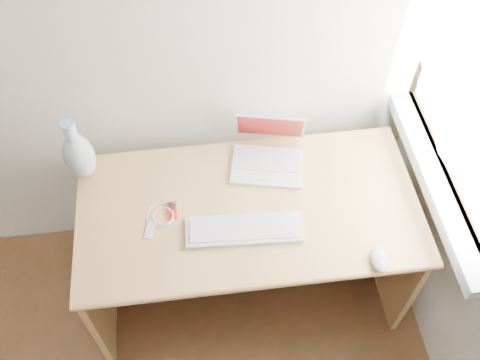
{
  "coord_description": "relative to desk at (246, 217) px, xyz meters",
  "views": [
    {
      "loc": [
        0.79,
        0.18,
        2.46
      ],
      "look_at": [
        0.94,
        1.35,
        0.85
      ],
      "focal_mm": 40.0,
      "sensor_mm": 36.0,
      "label": 1
    }
  ],
  "objects": [
    {
      "name": "desk",
      "position": [
        0.0,
        0.0,
        0.0
      ],
      "size": [
        1.34,
        0.67,
        0.71
      ],
      "color": "tan",
      "rests_on": "floor"
    },
    {
      "name": "laptop",
      "position": [
        0.1,
        0.14,
        0.25
      ],
      "size": [
        0.33,
        0.3,
        0.2
      ],
      "rotation": [
        0.0,
        0.0,
        -0.22
      ],
      "color": "white",
      "rests_on": "desk"
    },
    {
      "name": "external_keyboard",
      "position": [
        -0.03,
        -0.19,
        0.21
      ],
      "size": [
        0.44,
        0.16,
        0.02
      ],
      "rotation": [
        0.0,
        0.0,
        -0.06
      ],
      "color": "white",
      "rests_on": "desk"
    },
    {
      "name": "mouse",
      "position": [
        0.44,
        -0.38,
        0.22
      ],
      "size": [
        0.07,
        0.11,
        0.04
      ],
      "primitive_type": "ellipsoid",
      "rotation": [
        0.0,
        0.0,
        -0.11
      ],
      "color": "white",
      "rests_on": "desk"
    },
    {
      "name": "ipod",
      "position": [
        -0.3,
        -0.06,
        0.21
      ],
      "size": [
        0.04,
        0.08,
        0.01
      ],
      "rotation": [
        0.0,
        0.0,
        0.04
      ],
      "color": "#A90E0B",
      "rests_on": "desk"
    },
    {
      "name": "cable_coil",
      "position": [
        -0.34,
        -0.08,
        0.21
      ],
      "size": [
        0.15,
        0.15,
        0.01
      ],
      "primitive_type": "torus",
      "rotation": [
        0.0,
        0.0,
        -0.42
      ],
      "color": "white",
      "rests_on": "desk"
    },
    {
      "name": "remote",
      "position": [
        -0.39,
        -0.14,
        0.21
      ],
      "size": [
        0.05,
        0.08,
        0.01
      ],
      "primitive_type": "cube",
      "rotation": [
        0.0,
        0.0,
        -0.26
      ],
      "color": "white",
      "rests_on": "desk"
    },
    {
      "name": "vase",
      "position": [
        -0.64,
        0.16,
        0.33
      ],
      "size": [
        0.12,
        0.12,
        0.31
      ],
      "color": "silver",
      "rests_on": "desk"
    }
  ]
}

